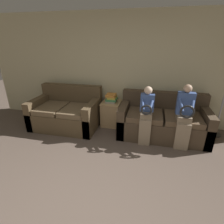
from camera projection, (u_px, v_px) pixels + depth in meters
The scene contains 7 objects.
wall_back at pixel (126, 71), 4.10m from camera, with size 7.02×0.06×2.55m.
couch_main at pixel (162, 121), 3.78m from camera, with size 1.84×0.91×0.89m.
couch_side at pixel (67, 113), 4.19m from camera, with size 1.52×1.00×0.93m.
child_left_seated at pixel (146, 113), 3.39m from camera, with size 0.27×0.37×1.14m.
child_right_seated at pixel (184, 115), 3.24m from camera, with size 0.31×0.36×1.22m.
side_shelf at pixel (111, 113), 4.26m from camera, with size 0.45×0.53×0.58m.
book_stack at pixel (111, 98), 4.12m from camera, with size 0.25×0.29×0.20m.
Camera 1 is at (0.62, -1.04, 1.97)m, focal length 28.00 mm.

